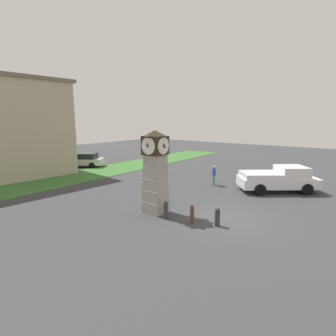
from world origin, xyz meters
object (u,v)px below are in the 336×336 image
at_px(clock_tower, 155,172).
at_px(bollard_far_row, 217,217).
at_px(bollard_mid_row, 192,214).
at_px(pickup_truck, 278,179).
at_px(bench, 304,175).
at_px(bollard_near_tower, 166,210).
at_px(car_far_lot, 83,160).
at_px(pedestrian_near_bench, 214,174).

height_order(clock_tower, bollard_far_row, clock_tower).
xyz_separation_m(bollard_mid_row, pickup_truck, (8.91, -1.82, 0.45)).
relative_size(pickup_truck, bench, 3.40).
xyz_separation_m(bollard_mid_row, bollard_far_row, (0.46, -1.18, 0.00)).
relative_size(bollard_near_tower, pickup_truck, 0.18).
distance_m(clock_tower, bench, 14.45).
bearing_deg(bollard_mid_row, car_far_lot, 70.62).
distance_m(clock_tower, bollard_mid_row, 3.12).
distance_m(bollard_mid_row, bollard_far_row, 1.26).
height_order(bollard_far_row, pickup_truck, pickup_truck).
relative_size(bollard_near_tower, bollard_far_row, 1.04).
xyz_separation_m(clock_tower, bench, (13.34, -5.25, -1.82)).
bearing_deg(car_far_lot, bollard_mid_row, -109.38).
relative_size(car_far_lot, pedestrian_near_bench, 3.02).
xyz_separation_m(clock_tower, bollard_mid_row, (-0.12, -2.50, -1.86)).
bearing_deg(car_far_lot, clock_tower, -111.79).
relative_size(clock_tower, bollard_near_tower, 4.66).
distance_m(bollard_near_tower, bollard_mid_row, 1.47).
bearing_deg(bollard_near_tower, car_far_lot, 68.09).
bearing_deg(pedestrian_near_bench, car_far_lot, 94.74).
bearing_deg(clock_tower, car_far_lot, 68.21).
bearing_deg(pedestrian_near_bench, pickup_truck, -75.02).
xyz_separation_m(bollard_near_tower, bollard_far_row, (0.80, -2.61, -0.02)).
xyz_separation_m(bollard_mid_row, bench, (13.46, -2.76, 0.04)).
bearing_deg(bollard_far_row, bollard_near_tower, 107.05).
relative_size(bollard_far_row, bench, 0.58).
distance_m(bollard_near_tower, pedestrian_near_bench, 8.15).
relative_size(clock_tower, pedestrian_near_bench, 2.91).
xyz_separation_m(bollard_far_row, pickup_truck, (8.45, -0.64, 0.45)).
distance_m(pickup_truck, pedestrian_near_bench, 4.74).
height_order(pickup_truck, bench, pickup_truck).
distance_m(bollard_far_row, pedestrian_near_bench, 8.24).
bearing_deg(bollard_far_row, bench, -6.92).
bearing_deg(bollard_mid_row, clock_tower, 87.17).
distance_m(bollard_mid_row, pickup_truck, 9.10).
relative_size(car_far_lot, pickup_truck, 0.86).
distance_m(bollard_mid_row, car_far_lot, 19.30).
bearing_deg(bollard_mid_row, bollard_near_tower, 103.54).
height_order(bollard_mid_row, pickup_truck, pickup_truck).
height_order(bench, pedestrian_near_bench, pedestrian_near_bench).
bearing_deg(bollard_near_tower, pickup_truck, -19.31).
xyz_separation_m(clock_tower, bollard_near_tower, (-0.47, -1.07, -1.84)).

